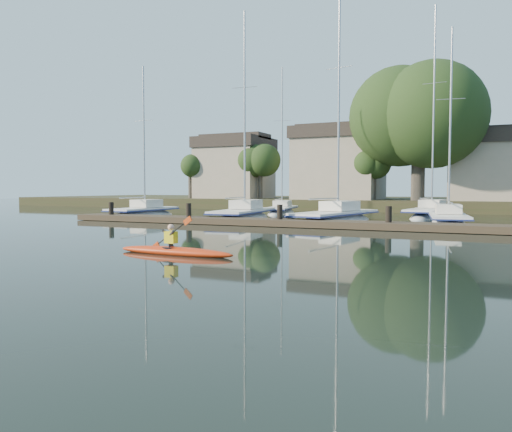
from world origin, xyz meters
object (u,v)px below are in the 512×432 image
at_px(dock, 332,224).
at_px(sailboat_0, 143,219).
at_px(kayak, 174,249).
at_px(sailboat_1, 243,223).
at_px(sailboat_5, 281,215).
at_px(sailboat_3, 448,228).
at_px(sailboat_6, 431,219).
at_px(sailboat_2, 336,225).

height_order(dock, sailboat_0, sailboat_0).
bearing_deg(kayak, sailboat_0, 131.07).
relative_size(sailboat_1, sailboat_5, 1.15).
relative_size(sailboat_3, sailboat_5, 0.94).
height_order(sailboat_3, sailboat_6, sailboat_6).
relative_size(sailboat_1, sailboat_3, 1.22).
bearing_deg(sailboat_2, sailboat_1, -169.24).
relative_size(kayak, sailboat_2, 0.26).
height_order(dock, sailboat_6, sailboat_6).
relative_size(kayak, sailboat_6, 0.25).
bearing_deg(sailboat_5, sailboat_3, -41.74).
bearing_deg(sailboat_1, sailboat_2, -6.31).
xyz_separation_m(kayak, sailboat_5, (-6.53, 25.84, -0.33)).
bearing_deg(sailboat_3, sailboat_0, 174.02).
distance_m(sailboat_2, sailboat_3, 6.57).
distance_m(kayak, sailboat_6, 26.15).
distance_m(kayak, dock, 12.74).
bearing_deg(sailboat_1, kayak, -77.18).
bearing_deg(sailboat_3, kayak, -119.29).
height_order(sailboat_1, sailboat_5, sailboat_1).
distance_m(dock, sailboat_2, 4.41).
relative_size(sailboat_1, sailboat_2, 0.94).
relative_size(sailboat_3, sailboat_6, 0.75).
relative_size(dock, sailboat_1, 2.21).
xyz_separation_m(sailboat_5, sailboat_6, (12.00, -0.28, -0.03)).
height_order(sailboat_2, sailboat_5, sailboat_2).
distance_m(dock, sailboat_0, 16.52).
bearing_deg(sailboat_6, kayak, -96.13).
xyz_separation_m(sailboat_0, sailboat_2, (14.92, -0.25, 0.00)).
bearing_deg(dock, sailboat_6, 73.27).
bearing_deg(sailboat_3, dock, -145.39).
bearing_deg(sailboat_5, sailboat_6, -12.10).
xyz_separation_m(sailboat_0, sailboat_6, (19.76, 8.38, 0.01)).
bearing_deg(kayak, sailboat_1, 110.16).
height_order(sailboat_0, sailboat_6, sailboat_6).
bearing_deg(sailboat_6, sailboat_5, -175.37).
relative_size(kayak, sailboat_3, 0.34).
distance_m(kayak, sailboat_5, 26.65).
bearing_deg(sailboat_2, sailboat_6, 71.81).
xyz_separation_m(sailboat_1, sailboat_6, (11.26, 8.60, 0.01)).
height_order(sailboat_0, sailboat_3, sailboat_3).
distance_m(sailboat_1, sailboat_6, 14.16).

